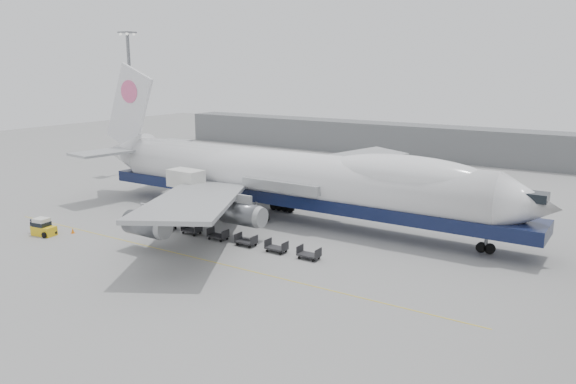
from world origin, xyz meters
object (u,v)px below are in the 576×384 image
Objects in this scene: catering_truck at (186,190)px; ground_worker at (32,226)px; baggage_tug at (43,228)px; airliner at (293,177)px.

catering_truck is 3.58× the size of ground_worker.
catering_truck reaches higher than ground_worker.
baggage_tug is (-7.87, -16.09, -2.54)m from catering_truck.
catering_truck is at bearing -29.06° from ground_worker.
baggage_tug is 1.89m from ground_worker.
catering_truck is 2.07× the size of baggage_tug.
baggage_tug is at bearing -113.24° from catering_truck.
airliner is 10.93× the size of catering_truck.
catering_truck reaches higher than baggage_tug.
ground_worker is at bearing -118.10° from catering_truck.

